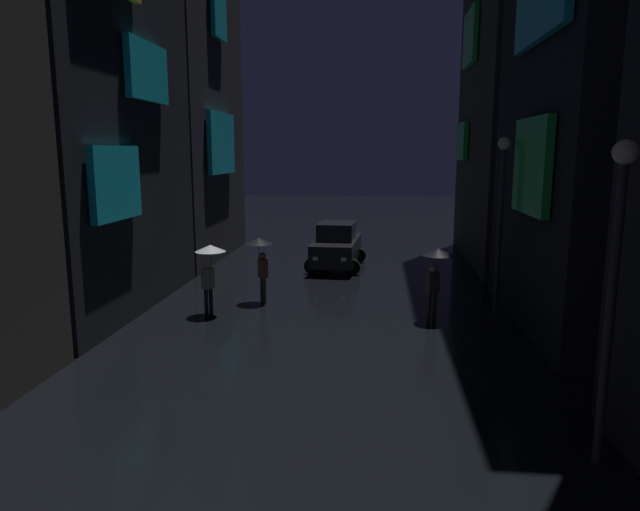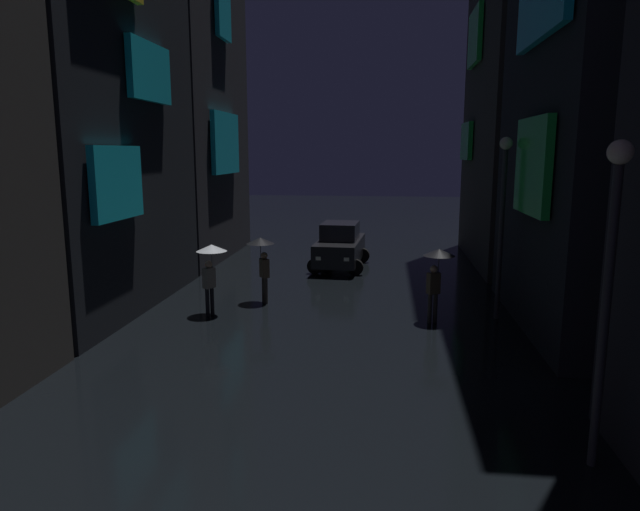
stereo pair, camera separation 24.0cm
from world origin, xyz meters
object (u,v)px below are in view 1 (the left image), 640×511
Objects in this scene: pedestrian_far_right_black at (436,264)px; streetlamp_right_near at (615,265)px; pedestrian_midstreet_centre_black at (260,252)px; streetlamp_right_far at (501,206)px; car_distant at (337,246)px; pedestrian_foreground_left_clear at (210,260)px.

streetlamp_right_near is at bearing -76.35° from pedestrian_far_right_black.
pedestrian_far_right_black is (5.40, -1.53, 0.00)m from pedestrian_midstreet_centre_black.
streetlamp_right_far is (0.00, 8.01, 0.13)m from streetlamp_right_near.
pedestrian_far_right_black is 2.49m from streetlamp_right_far.
pedestrian_midstreet_centre_black is at bearing -109.24° from car_distant.
pedestrian_midstreet_centre_black and pedestrian_far_right_black have the same top height.
streetlamp_right_far reaches higher than pedestrian_midstreet_centre_black.
pedestrian_foreground_left_clear is 1.00× the size of pedestrian_far_right_black.
car_distant is at bearing 127.20° from streetlamp_right_far.
pedestrian_far_right_black is at bearing 0.32° from pedestrian_foreground_left_clear.
pedestrian_far_right_black is 0.41× the size of streetlamp_right_far.
pedestrian_midstreet_centre_black is 0.50× the size of car_distant.
pedestrian_foreground_left_clear is at bearing -127.15° from pedestrian_midstreet_centre_black.
pedestrian_far_right_black is at bearing -163.12° from streetlamp_right_far.
streetlamp_right_near is (7.21, -8.99, 1.49)m from pedestrian_midstreet_centre_black.
pedestrian_foreground_left_clear is 0.41× the size of streetlamp_right_far.
pedestrian_foreground_left_clear is at bearing -179.68° from pedestrian_far_right_black.
streetlamp_right_far is (8.40, 0.59, 1.62)m from pedestrian_foreground_left_clear.
pedestrian_midstreet_centre_black is 6.22m from car_distant.
pedestrian_foreground_left_clear is at bearing 138.52° from streetlamp_right_near.
streetlamp_right_far is at bearing -7.75° from pedestrian_midstreet_centre_black.
pedestrian_foreground_left_clear is 0.50× the size of car_distant.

